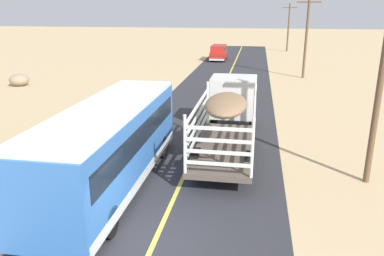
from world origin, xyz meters
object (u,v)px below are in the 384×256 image
livestock_truck (231,106)px  bus (111,144)px  car_far (219,52)px  power_pole_mid (306,35)px  power_pole_near (384,61)px  boulder_mid_field (19,80)px  power_pole_far (289,26)px

livestock_truck → bus: size_ratio=0.97×
livestock_truck → car_far: (-3.74, 30.86, -0.70)m
livestock_truck → car_far: bearing=96.9°
power_pole_mid → power_pole_near: bearing=-90.0°
bus → power_pole_near: power_pole_near is taller
power_pole_near → boulder_mid_field: (-24.96, 15.44, -4.22)m
power_pole_mid → power_pole_far: (0.00, 23.67, -0.27)m
power_pole_far → power_pole_mid: bearing=-90.0°
power_pole_near → bus: bearing=-167.8°
car_far → boulder_mid_field: size_ratio=2.74×
bus → boulder_mid_field: size_ratio=5.94×
bus → livestock_truck: bearing=57.4°
boulder_mid_field → livestock_truck: bearing=-30.3°
power_pole_mid → power_pole_far: power_pole_mid is taller
bus → boulder_mid_field: 23.28m
bus → car_far: size_ratio=2.16×
power_pole_mid → power_pole_far: 23.67m
bus → power_pole_near: bearing=12.2°
power_pole_far → boulder_mid_field: bearing=-128.0°
car_far → power_pole_mid: power_pole_mid is taller
power_pole_near → car_far: bearing=105.1°
car_far → power_pole_near: 36.46m
bus → boulder_mid_field: bus is taller
power_pole_mid → power_pole_far: bearing=90.0°
livestock_truck → car_far: livestock_truck is taller
power_pole_mid → boulder_mid_field: (-24.96, -8.23, -3.59)m
power_pole_far → livestock_truck: bearing=-97.5°
livestock_truck → car_far: 31.09m
car_far → power_pole_near: power_pole_near is taller
car_far → power_pole_mid: size_ratio=0.60×
power_pole_near → power_pole_far: 47.35m
livestock_truck → power_pole_far: 43.60m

